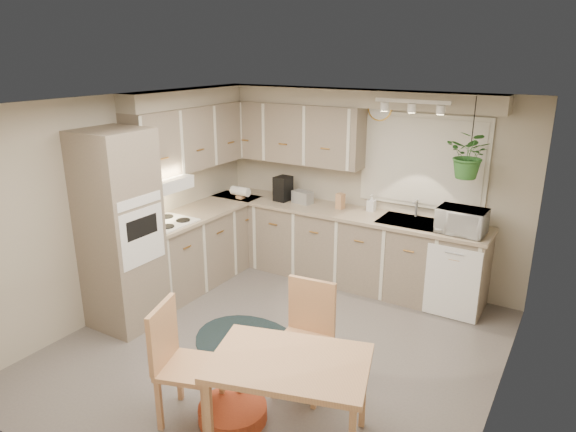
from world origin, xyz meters
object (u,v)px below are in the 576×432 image
at_px(chair_left, 190,364).
at_px(microwave, 462,218).
at_px(chair_back, 302,341).
at_px(dining_table, 290,402).
at_px(pet_bed, 233,412).
at_px(braided_rug, 249,344).

distance_m(chair_left, microwave, 3.25).
bearing_deg(chair_back, microwave, -116.00).
height_order(dining_table, chair_back, chair_back).
height_order(pet_bed, microwave, microwave).
height_order(chair_left, pet_bed, chair_left).
relative_size(braided_rug, pet_bed, 2.37).
distance_m(braided_rug, microwave, 2.62).
bearing_deg(dining_table, chair_left, -168.32).
height_order(braided_rug, pet_bed, pet_bed).
distance_m(braided_rug, pet_bed, 1.10).
height_order(chair_back, braided_rug, chair_back).
relative_size(dining_table, microwave, 2.25).
xyz_separation_m(chair_left, pet_bed, (0.29, 0.14, -0.43)).
height_order(chair_back, pet_bed, chair_back).
height_order(dining_table, pet_bed, dining_table).
height_order(braided_rug, microwave, microwave).
relative_size(chair_left, chair_back, 1.02).
bearing_deg(braided_rug, dining_table, -42.01).
distance_m(dining_table, microwave, 2.88).
distance_m(dining_table, chair_back, 0.65).
bearing_deg(microwave, chair_left, -112.62).
bearing_deg(dining_table, microwave, 79.07).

